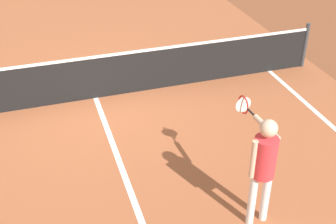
# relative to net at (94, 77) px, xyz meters

# --- Properties ---
(ground_plane) EXTENTS (60.00, 60.00, 0.00)m
(ground_plane) POSITION_rel_net_xyz_m (0.00, 0.00, -0.49)
(ground_plane) COLOR brown
(court_surface_inbounds) EXTENTS (10.62, 24.40, 0.00)m
(court_surface_inbounds) POSITION_rel_net_xyz_m (0.00, 0.00, -0.49)
(court_surface_inbounds) COLOR #9E5433
(court_surface_inbounds) RESTS_ON ground_plane
(line_center_service) EXTENTS (0.10, 6.40, 0.01)m
(line_center_service) POSITION_rel_net_xyz_m (0.00, -3.20, -0.49)
(line_center_service) COLOR white
(line_center_service) RESTS_ON ground_plane
(net) EXTENTS (10.04, 0.09, 1.07)m
(net) POSITION_rel_net_xyz_m (0.00, 0.00, 0.00)
(net) COLOR #33383D
(net) RESTS_ON ground_plane
(player_near) EXTENTS (0.46, 1.24, 1.72)m
(player_near) POSITION_rel_net_xyz_m (1.59, -4.20, 0.59)
(player_near) COLOR white
(player_near) RESTS_ON ground_plane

